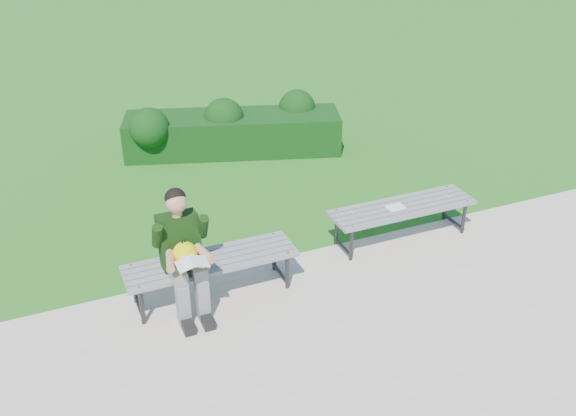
{
  "coord_description": "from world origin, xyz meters",
  "views": [
    {
      "loc": [
        -2.32,
        -5.81,
        4.12
      ],
      "look_at": [
        0.05,
        -0.22,
        0.79
      ],
      "focal_mm": 40.0,
      "sensor_mm": 36.0,
      "label": 1
    }
  ],
  "objects_px": {
    "hedge": "(230,129)",
    "seated_boy": "(183,250)",
    "bench_left": "(211,264)",
    "bench_right": "(402,210)",
    "paper_sheet": "(395,207)"
  },
  "relations": [
    {
      "from": "hedge",
      "to": "seated_boy",
      "type": "bearing_deg",
      "value": -114.91
    },
    {
      "from": "seated_boy",
      "to": "bench_left",
      "type": "bearing_deg",
      "value": 17.67
    },
    {
      "from": "hedge",
      "to": "bench_right",
      "type": "xyz_separation_m",
      "value": [
        1.04,
        -3.36,
        0.04
      ]
    },
    {
      "from": "bench_left",
      "to": "seated_boy",
      "type": "height_order",
      "value": "seated_boy"
    },
    {
      "from": "hedge",
      "to": "paper_sheet",
      "type": "bearing_deg",
      "value": -74.38
    },
    {
      "from": "bench_left",
      "to": "seated_boy",
      "type": "distance_m",
      "value": 0.43
    },
    {
      "from": "bench_right",
      "to": "seated_boy",
      "type": "relative_size",
      "value": 1.37
    },
    {
      "from": "paper_sheet",
      "to": "seated_boy",
      "type": "bearing_deg",
      "value": -173.27
    },
    {
      "from": "bench_left",
      "to": "paper_sheet",
      "type": "relative_size",
      "value": 8.1
    },
    {
      "from": "seated_boy",
      "to": "paper_sheet",
      "type": "height_order",
      "value": "seated_boy"
    },
    {
      "from": "bench_right",
      "to": "paper_sheet",
      "type": "height_order",
      "value": "bench_right"
    },
    {
      "from": "hedge",
      "to": "bench_right",
      "type": "distance_m",
      "value": 3.52
    },
    {
      "from": "paper_sheet",
      "to": "hedge",
      "type": "bearing_deg",
      "value": 105.62
    },
    {
      "from": "bench_right",
      "to": "seated_boy",
      "type": "bearing_deg",
      "value": -173.51
    },
    {
      "from": "bench_left",
      "to": "bench_right",
      "type": "relative_size",
      "value": 1.0
    }
  ]
}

